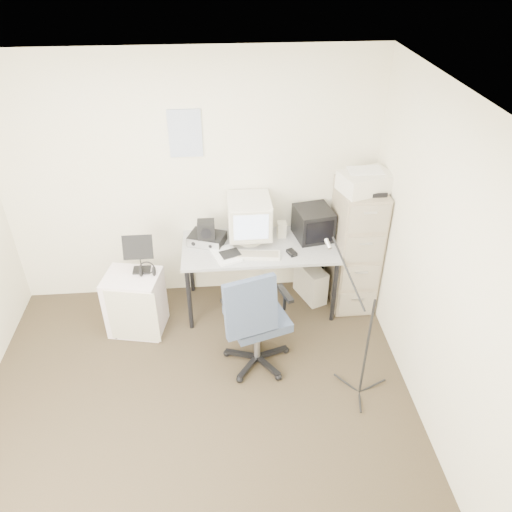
{
  "coord_description": "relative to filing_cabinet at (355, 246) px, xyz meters",
  "views": [
    {
      "loc": [
        0.25,
        -2.58,
        3.35
      ],
      "look_at": [
        0.55,
        0.95,
        0.95
      ],
      "focal_mm": 35.0,
      "sensor_mm": 36.0,
      "label": 1
    }
  ],
  "objects": [
    {
      "name": "crt_monitor",
      "position": [
        -1.04,
        0.09,
        0.3
      ],
      "size": [
        0.41,
        0.43,
        0.45
      ],
      "primitive_type": "cube",
      "rotation": [
        0.0,
        0.0,
        0.01
      ],
      "color": "silver",
      "rests_on": "desk"
    },
    {
      "name": "printer",
      "position": [
        0.0,
        -0.07,
        0.74
      ],
      "size": [
        0.52,
        0.43,
        0.17
      ],
      "primitive_type": "cube",
      "rotation": [
        0.0,
        0.0,
        0.3
      ],
      "color": "silver",
      "rests_on": "filing_cabinet"
    },
    {
      "name": "filing_cabinet",
      "position": [
        0.0,
        0.0,
        0.0
      ],
      "size": [
        0.4,
        0.6,
        1.3
      ],
      "primitive_type": "cube",
      "color": "tan",
      "rests_on": "floor"
    },
    {
      "name": "mouse",
      "position": [
        -0.66,
        -0.2,
        0.1
      ],
      "size": [
        0.1,
        0.13,
        0.03
      ],
      "primitive_type": "cube",
      "rotation": [
        0.0,
        0.0,
        0.37
      ],
      "color": "black",
      "rests_on": "desk"
    },
    {
      "name": "wall_calendar",
      "position": [
        -1.6,
        0.31,
        1.1
      ],
      "size": [
        0.3,
        0.02,
        0.44
      ],
      "primitive_type": "cube",
      "color": "white",
      "rests_on": "wall_back"
    },
    {
      "name": "desk",
      "position": [
        -0.95,
        -0.03,
        -0.29
      ],
      "size": [
        1.5,
        0.7,
        0.73
      ],
      "primitive_type": "cube",
      "color": "#B0B0AC",
      "rests_on": "floor"
    },
    {
      "name": "wall_back",
      "position": [
        -1.58,
        0.32,
        0.6
      ],
      "size": [
        3.6,
        0.02,
        2.5
      ],
      "primitive_type": "cube",
      "color": "white",
      "rests_on": "ground"
    },
    {
      "name": "music_stand",
      "position": [
        -2.07,
        -0.2,
        0.17
      ],
      "size": [
        0.28,
        0.16,
        0.4
      ],
      "primitive_type": "cube",
      "rotation": [
        0.0,
        0.0,
        0.06
      ],
      "color": "black",
      "rests_on": "side_cart"
    },
    {
      "name": "radio_speaker",
      "position": [
        -1.46,
        0.03,
        0.26
      ],
      "size": [
        0.16,
        0.15,
        0.16
      ],
      "primitive_type": "cube",
      "rotation": [
        0.0,
        0.0,
        -0.01
      ],
      "color": "black",
      "rests_on": "radio_receiver"
    },
    {
      "name": "floor",
      "position": [
        -1.58,
        -1.48,
        -0.66
      ],
      "size": [
        3.6,
        3.6,
        0.01
      ],
      "primitive_type": "cube",
      "color": "#382F1C",
      "rests_on": "ground"
    },
    {
      "name": "pc_tower",
      "position": [
        -0.41,
        0.06,
        -0.46
      ],
      "size": [
        0.31,
        0.44,
        0.38
      ],
      "primitive_type": "cube",
      "rotation": [
        0.0,
        0.0,
        0.37
      ],
      "color": "silver",
      "rests_on": "floor"
    },
    {
      "name": "ceiling",
      "position": [
        -1.58,
        -1.48,
        1.85
      ],
      "size": [
        3.6,
        3.6,
        0.01
      ],
      "primitive_type": "cube",
      "color": "white",
      "rests_on": "ground"
    },
    {
      "name": "radio_receiver",
      "position": [
        -1.46,
        0.06,
        0.13
      ],
      "size": [
        0.4,
        0.34,
        0.1
      ],
      "primitive_type": "cube",
      "rotation": [
        0.0,
        0.0,
        -0.35
      ],
      "color": "black",
      "rests_on": "desk"
    },
    {
      "name": "papers",
      "position": [
        -1.28,
        -0.18,
        0.09
      ],
      "size": [
        0.31,
        0.36,
        0.02
      ],
      "primitive_type": "cube",
      "rotation": [
        0.0,
        0.0,
        0.33
      ],
      "color": "white",
      "rests_on": "desk"
    },
    {
      "name": "keyboard",
      "position": [
        -0.99,
        -0.21,
        0.09
      ],
      "size": [
        0.43,
        0.2,
        0.02
      ],
      "primitive_type": "cube",
      "rotation": [
        0.0,
        0.0,
        -0.12
      ],
      "color": "silver",
      "rests_on": "desk"
    },
    {
      "name": "crt_tv",
      "position": [
        -0.42,
        0.1,
        0.23
      ],
      "size": [
        0.39,
        0.41,
        0.31
      ],
      "primitive_type": "cube",
      "rotation": [
        0.0,
        0.0,
        0.18
      ],
      "color": "black",
      "rests_on": "desk"
    },
    {
      "name": "headphones",
      "position": [
        -2.01,
        -0.27,
        0.02
      ],
      "size": [
        0.18,
        0.18,
        0.03
      ],
      "primitive_type": "torus",
      "rotation": [
        0.0,
        0.0,
        -0.17
      ],
      "color": "black",
      "rests_on": "side_cart"
    },
    {
      "name": "wall_right",
      "position": [
        0.22,
        -1.48,
        0.6
      ],
      "size": [
        0.02,
        3.6,
        2.5
      ],
      "primitive_type": "cube",
      "color": "white",
      "rests_on": "ground"
    },
    {
      "name": "side_cart",
      "position": [
        -2.17,
        -0.28,
        -0.34
      ],
      "size": [
        0.57,
        0.49,
        0.62
      ],
      "primitive_type": "cube",
      "rotation": [
        0.0,
        0.0,
        -0.2
      ],
      "color": "white",
      "rests_on": "floor"
    },
    {
      "name": "desk_speaker",
      "position": [
        -0.72,
        0.12,
        0.16
      ],
      "size": [
        0.09,
        0.09,
        0.16
      ],
      "primitive_type": "cube",
      "rotation": [
        0.0,
        0.0,
        -0.01
      ],
      "color": "beige",
      "rests_on": "desk"
    },
    {
      "name": "mic_stand",
      "position": [
        -0.2,
        -1.27,
        0.01
      ],
      "size": [
        0.02,
        0.02,
        1.32
      ],
      "primitive_type": "cylinder",
      "rotation": [
        0.0,
        0.0,
        1.85
      ],
      "color": "black",
      "rests_on": "floor"
    },
    {
      "name": "office_chair",
      "position": [
        -1.05,
        -0.84,
        -0.11
      ],
      "size": [
        0.78,
        0.78,
        1.07
      ],
      "primitive_type": "cube",
      "rotation": [
        0.0,
        0.0,
        0.31
      ],
      "color": "#37465D",
      "rests_on": "floor"
    }
  ]
}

